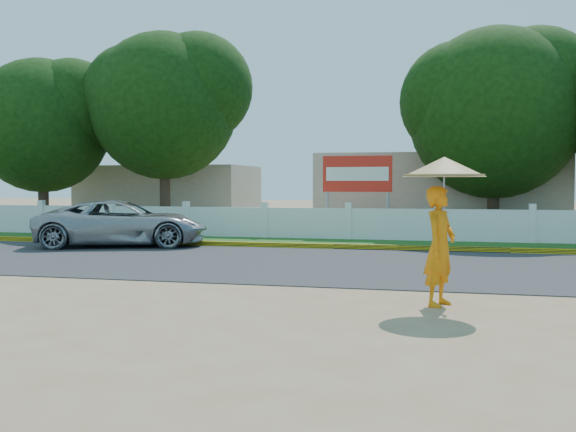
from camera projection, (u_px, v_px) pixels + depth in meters
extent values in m
plane|color=#9E8460|center=(262.00, 295.00, 11.32)|extent=(120.00, 120.00, 0.00)
cube|color=#38383A|center=(311.00, 263.00, 15.70)|extent=(60.00, 7.00, 0.02)
cube|color=#2D601E|center=(342.00, 243.00, 20.80)|extent=(60.00, 3.50, 0.03)
cube|color=yellow|center=(334.00, 246.00, 19.15)|extent=(40.00, 0.18, 0.16)
cube|color=silver|center=(348.00, 224.00, 22.18)|extent=(40.00, 0.10, 1.10)
cube|color=#B7AD99|center=(438.00, 191.00, 28.06)|extent=(10.00, 6.00, 3.20)
cube|color=#B7AD99|center=(171.00, 194.00, 32.00)|extent=(8.00, 5.00, 2.80)
imported|color=#999DA1|center=(123.00, 223.00, 19.95)|extent=(5.70, 3.99, 1.44)
imported|color=orange|center=(440.00, 246.00, 10.31)|extent=(0.70, 0.83, 1.93)
cylinder|color=gray|center=(444.00, 200.00, 10.26)|extent=(0.03, 0.03, 1.25)
cone|color=tan|center=(444.00, 167.00, 10.23)|extent=(1.32, 1.32, 0.32)
cylinder|color=gray|center=(327.00, 210.00, 23.44)|extent=(0.12, 0.12, 2.00)
cylinder|color=gray|center=(388.00, 210.00, 22.94)|extent=(0.12, 0.12, 2.00)
cube|color=red|center=(357.00, 174.00, 23.13)|extent=(2.50, 0.12, 1.30)
cube|color=silver|center=(357.00, 174.00, 23.07)|extent=(2.25, 0.02, 0.49)
cylinder|color=#473828|center=(493.00, 198.00, 23.98)|extent=(0.44, 0.44, 2.82)
sphere|color=#18400E|center=(495.00, 113.00, 23.82)|extent=(6.35, 6.35, 6.35)
cylinder|color=#473828|center=(43.00, 196.00, 27.54)|extent=(0.44, 0.44, 2.84)
sphere|color=#18400E|center=(42.00, 126.00, 27.38)|extent=(5.70, 5.70, 5.70)
cylinder|color=#473828|center=(165.00, 188.00, 26.85)|extent=(0.44, 0.44, 3.49)
sphere|color=#18400E|center=(164.00, 106.00, 26.67)|extent=(6.10, 6.10, 6.10)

